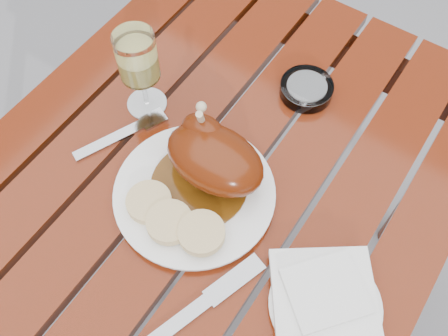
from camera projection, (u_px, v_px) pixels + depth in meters
The scene contains 11 objects.
ground at pixel (201, 318), 1.49m from camera, with size 60.00×60.00×0.00m, color slate.
table at pixel (195, 279), 1.17m from camera, with size 0.80×1.20×0.75m, color maroon.
dinner_plate at pixel (195, 194), 0.85m from camera, with size 0.28×0.28×0.02m, color white.
roast_duck at pixel (212, 156), 0.82m from camera, with size 0.18×0.18×0.13m.
bread_dumplings at pixel (173, 219), 0.80m from camera, with size 0.18×0.09×0.03m.
wine_glass at pixel (141, 73), 0.88m from camera, with size 0.08×0.08×0.18m, color #D7CE61.
side_plate at pixel (325, 306), 0.76m from camera, with size 0.17×0.17×0.01m, color white.
napkin at pixel (324, 294), 0.75m from camera, with size 0.15×0.14×0.01m, color white.
ashtray at pixel (306, 89), 0.96m from camera, with size 0.10×0.10×0.03m, color #B2B7BC.
fork at pixel (117, 137), 0.91m from camera, with size 0.02×0.17×0.01m, color gray.
knife at pixel (180, 321), 0.75m from camera, with size 0.02×0.23×0.01m, color gray.
Camera 1 is at (0.26, -0.26, 1.52)m, focal length 40.00 mm.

